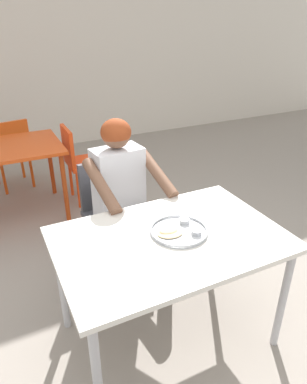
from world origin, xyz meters
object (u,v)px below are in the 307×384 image
(table_foreground, at_px, (170,248))
(chair_red_right, at_px, (80,159))
(chair_foreground, at_px, (113,206))
(diner_foreground, at_px, (124,191))
(thali_tray, at_px, (179,230))
(chair_red_far, at_px, (11,149))
(table_background_red, at_px, (12,155))

(table_foreground, height_order, chair_red_right, chair_red_right)
(chair_foreground, height_order, diner_foreground, diner_foreground)
(diner_foreground, distance_m, chair_red_right, 1.34)
(thali_tray, xyz_separation_m, chair_red_right, (-0.02, 1.97, -0.27))
(chair_red_far, bearing_deg, table_foreground, -77.76)
(table_foreground, height_order, diner_foreground, diner_foreground)
(chair_red_right, bearing_deg, chair_red_far, 134.45)
(table_foreground, relative_size, thali_tray, 3.83)
(thali_tray, bearing_deg, table_foreground, -163.27)
(chair_red_far, bearing_deg, chair_foreground, -72.12)
(table_background_red, bearing_deg, chair_foreground, -61.35)
(chair_foreground, xyz_separation_m, chair_red_far, (-0.55, 1.72, -0.00))
(chair_foreground, distance_m, chair_red_far, 1.81)
(chair_foreground, relative_size, chair_red_right, 1.01)
(thali_tray, height_order, table_background_red, thali_tray)
(table_foreground, distance_m, table_background_red, 2.05)
(chair_red_right, bearing_deg, table_background_red, -177.66)
(table_foreground, distance_m, thali_tray, 0.11)
(table_background_red, bearing_deg, thali_tray, -71.20)
(table_background_red, relative_size, chair_red_far, 1.10)
(diner_foreground, bearing_deg, thali_tray, -84.84)
(chair_red_right, bearing_deg, thali_tray, -89.37)
(table_foreground, xyz_separation_m, diner_foreground, (0.01, 0.67, 0.05))
(thali_tray, bearing_deg, chair_red_right, 90.63)
(thali_tray, bearing_deg, chair_foreground, 94.94)
(table_foreground, relative_size, diner_foreground, 1.02)
(thali_tray, xyz_separation_m, table_background_red, (-0.66, 1.94, -0.12))
(chair_red_far, bearing_deg, table_background_red, -92.79)
(chair_foreground, xyz_separation_m, diner_foreground, (0.02, -0.22, 0.23))
(diner_foreground, bearing_deg, table_foreground, -90.46)
(table_foreground, bearing_deg, chair_foreground, 90.73)
(chair_red_far, bearing_deg, chair_red_right, -45.55)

